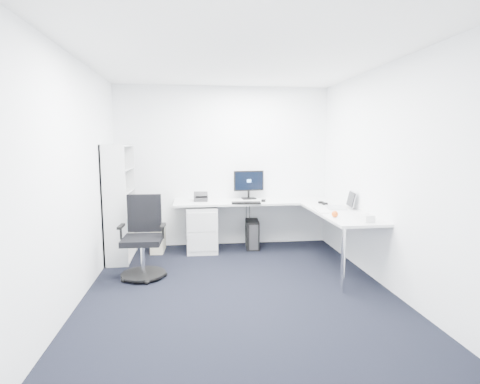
{
  "coord_description": "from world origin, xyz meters",
  "views": [
    {
      "loc": [
        -0.52,
        -4.29,
        1.76
      ],
      "look_at": [
        0.15,
        1.05,
        1.05
      ],
      "focal_mm": 28.0,
      "sensor_mm": 36.0,
      "label": 1
    }
  ],
  "objects": [
    {
      "name": "drawer_pedestal",
      "position": [
        -0.39,
        1.72,
        0.37
      ],
      "size": [
        0.49,
        0.61,
        0.75
      ],
      "primitive_type": "cube",
      "color": "silver",
      "rests_on": "ground"
    },
    {
      "name": "laptop",
      "position": [
        1.54,
        0.88,
        0.94
      ],
      "size": [
        0.42,
        0.41,
        0.26
      ],
      "primitive_type": null,
      "rotation": [
        0.0,
        0.0,
        -0.16
      ],
      "color": "silver",
      "rests_on": "l_desk"
    },
    {
      "name": "mouse",
      "position": [
        0.61,
        1.61,
        0.83
      ],
      "size": [
        0.09,
        0.12,
        0.03
      ],
      "primitive_type": "cube",
      "rotation": [
        0.0,
        0.0,
        -0.29
      ],
      "color": "black",
      "rests_on": "l_desk"
    },
    {
      "name": "beige_pc_tower",
      "position": [
        -1.11,
        1.76,
        0.21
      ],
      "size": [
        0.22,
        0.45,
        0.41
      ],
      "primitive_type": "cube",
      "rotation": [
        0.0,
        0.0,
        -0.05
      ],
      "color": "beige",
      "rests_on": "ground"
    },
    {
      "name": "task_chair",
      "position": [
        -1.19,
        0.57,
        0.54
      ],
      "size": [
        0.62,
        0.62,
        1.07
      ],
      "primitive_type": null,
      "rotation": [
        0.0,
        0.0,
        -0.04
      ],
      "color": "black",
      "rests_on": "ground"
    },
    {
      "name": "black_keyboard",
      "position": [
        0.3,
        1.46,
        0.82
      ],
      "size": [
        0.47,
        0.2,
        0.02
      ],
      "primitive_type": "cube",
      "rotation": [
        0.0,
        0.0,
        -0.09
      ],
      "color": "black",
      "rests_on": "l_desk"
    },
    {
      "name": "l_desk",
      "position": [
        0.55,
        1.4,
        0.41
      ],
      "size": [
        2.78,
        1.56,
        0.81
      ],
      "primitive_type": null,
      "color": "silver",
      "rests_on": "ground"
    },
    {
      "name": "headphones",
      "position": [
        1.48,
        1.26,
        0.84
      ],
      "size": [
        0.16,
        0.22,
        0.06
      ],
      "primitive_type": null,
      "rotation": [
        0.0,
        0.0,
        0.12
      ],
      "color": "black",
      "rests_on": "l_desk"
    },
    {
      "name": "monitor",
      "position": [
        0.41,
        1.93,
        1.06
      ],
      "size": [
        0.53,
        0.22,
        0.49
      ],
      "primitive_type": null,
      "rotation": [
        0.0,
        0.0,
        0.11
      ],
      "color": "black",
      "rests_on": "l_desk"
    },
    {
      "name": "white_keyboard",
      "position": [
        1.25,
        0.71,
        0.82
      ],
      "size": [
        0.17,
        0.46,
        0.02
      ],
      "primitive_type": "cube",
      "rotation": [
        0.0,
        0.0,
        -0.09
      ],
      "color": "silver",
      "rests_on": "l_desk"
    },
    {
      "name": "ceiling",
      "position": [
        0.0,
        0.0,
        2.7
      ],
      "size": [
        4.2,
        4.2,
        0.0
      ],
      "primitive_type": "plane",
      "color": "white"
    },
    {
      "name": "desk_phone",
      "position": [
        -0.4,
        1.81,
        0.89
      ],
      "size": [
        0.24,
        0.24,
        0.15
      ],
      "primitive_type": null,
      "rotation": [
        0.0,
        0.0,
        -0.08
      ],
      "color": "#272729",
      "rests_on": "l_desk"
    },
    {
      "name": "black_pc_tower",
      "position": [
        0.45,
        1.8,
        0.23
      ],
      "size": [
        0.25,
        0.49,
        0.46
      ],
      "primitive_type": "cube",
      "rotation": [
        0.0,
        0.0,
        -0.09
      ],
      "color": "black",
      "rests_on": "ground"
    },
    {
      "name": "wall_left",
      "position": [
        -1.8,
        0.0,
        1.35
      ],
      "size": [
        0.02,
        4.2,
        2.7
      ],
      "primitive_type": "cube",
      "color": "white",
      "rests_on": "ground"
    },
    {
      "name": "orange_fruit",
      "position": [
        1.27,
        0.24,
        0.85
      ],
      "size": [
        0.08,
        0.08,
        0.08
      ],
      "primitive_type": "sphere",
      "color": "#E05513",
      "rests_on": "l_desk"
    },
    {
      "name": "wall_back",
      "position": [
        0.0,
        2.1,
        1.35
      ],
      "size": [
        3.6,
        0.02,
        2.7
      ],
      "primitive_type": "cube",
      "color": "white",
      "rests_on": "ground"
    },
    {
      "name": "tissue_box",
      "position": [
        1.55,
        -0.03,
        0.86
      ],
      "size": [
        0.17,
        0.27,
        0.09
      ],
      "primitive_type": "cube",
      "rotation": [
        0.0,
        0.0,
        0.17
      ],
      "color": "silver",
      "rests_on": "l_desk"
    },
    {
      "name": "wall_front",
      "position": [
        0.0,
        -2.1,
        1.35
      ],
      "size": [
        3.6,
        0.02,
        2.7
      ],
      "primitive_type": "cube",
      "color": "white",
      "rests_on": "ground"
    },
    {
      "name": "bookshelf",
      "position": [
        -1.62,
        1.45,
        0.87
      ],
      "size": [
        0.34,
        0.87,
        1.73
      ],
      "primitive_type": null,
      "color": "silver",
      "rests_on": "ground"
    },
    {
      "name": "power_strip",
      "position": [
        1.0,
        2.12,
        0.02
      ],
      "size": [
        0.31,
        0.06,
        0.04
      ],
      "primitive_type": "cube",
      "rotation": [
        0.0,
        0.0,
        -0.02
      ],
      "color": "silver",
      "rests_on": "ground"
    },
    {
      "name": "wall_right",
      "position": [
        1.8,
        0.0,
        1.35
      ],
      "size": [
        0.02,
        4.2,
        2.7
      ],
      "primitive_type": "cube",
      "color": "white",
      "rests_on": "ground"
    },
    {
      "name": "ground",
      "position": [
        0.0,
        0.0,
        0.0
      ],
      "size": [
        4.2,
        4.2,
        0.0
      ],
      "primitive_type": "plane",
      "color": "black"
    }
  ]
}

